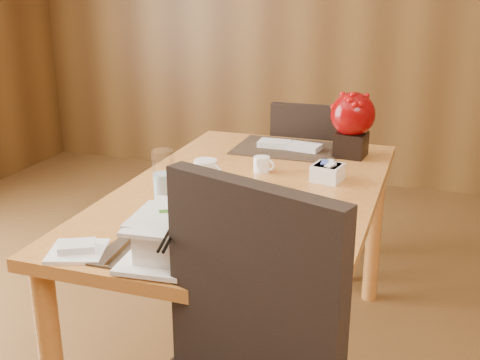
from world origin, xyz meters
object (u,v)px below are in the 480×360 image
(sugar_caddy, at_px, (327,173))
(far_chair, at_px, (314,178))
(dining_table, at_px, (249,214))
(berry_decor, at_px, (352,120))
(water_glass, at_px, (163,175))
(creamer_jug, at_px, (262,164))
(coffee_cup, at_px, (206,174))
(soup_setting, at_px, (185,238))
(bread_plate, at_px, (77,251))

(sugar_caddy, bearing_deg, far_chair, 105.01)
(dining_table, bearing_deg, berry_decor, 62.02)
(berry_decor, distance_m, far_chair, 0.59)
(water_glass, bearing_deg, dining_table, 39.08)
(creamer_jug, relative_size, sugar_caddy, 0.79)
(dining_table, bearing_deg, coffee_cup, 179.01)
(coffee_cup, relative_size, creamer_jug, 1.95)
(soup_setting, xyz_separation_m, creamer_jug, (-0.02, 0.80, -0.03))
(water_glass, bearing_deg, coffee_cup, 69.81)
(coffee_cup, bearing_deg, far_chair, 76.16)
(soup_setting, relative_size, bread_plate, 2.17)
(bread_plate, xyz_separation_m, far_chair, (0.34, 1.56, -0.25))
(berry_decor, bearing_deg, far_chair, 121.06)
(water_glass, bearing_deg, bread_plate, -95.80)
(coffee_cup, height_order, berry_decor, berry_decor)
(dining_table, xyz_separation_m, coffee_cup, (-0.17, 0.00, 0.14))
(coffee_cup, bearing_deg, soup_setting, -73.30)
(berry_decor, distance_m, bread_plate, 1.32)
(creamer_jug, xyz_separation_m, sugar_caddy, (0.26, -0.03, 0.00))
(soup_setting, distance_m, water_glass, 0.47)
(sugar_caddy, bearing_deg, creamer_jug, 174.24)
(coffee_cup, bearing_deg, sugar_caddy, 23.14)
(water_glass, relative_size, berry_decor, 0.64)
(dining_table, xyz_separation_m, far_chair, (0.05, 0.91, -0.14))
(dining_table, bearing_deg, bread_plate, -113.74)
(soup_setting, bearing_deg, far_chair, 83.61)
(coffee_cup, relative_size, bread_plate, 1.07)
(creamer_jug, bearing_deg, bread_plate, -91.37)
(berry_decor, bearing_deg, coffee_cup, -130.46)
(coffee_cup, xyz_separation_m, water_glass, (-0.07, -0.20, 0.05))
(coffee_cup, bearing_deg, creamer_jug, 53.32)
(berry_decor, xyz_separation_m, far_chair, (-0.23, 0.38, -0.40))
(water_glass, bearing_deg, berry_decor, 54.24)
(coffee_cup, height_order, water_glass, water_glass)
(dining_table, height_order, berry_decor, berry_decor)
(coffee_cup, height_order, sugar_caddy, coffee_cup)
(dining_table, distance_m, soup_setting, 0.61)
(dining_table, distance_m, bread_plate, 0.72)
(berry_decor, bearing_deg, soup_setting, -103.66)
(far_chair, bearing_deg, sugar_caddy, 103.21)
(dining_table, distance_m, creamer_jug, 0.24)
(water_glass, distance_m, bread_plate, 0.47)
(bread_plate, bearing_deg, coffee_cup, 79.68)
(water_glass, distance_m, far_chair, 1.19)
(sugar_caddy, xyz_separation_m, far_chair, (-0.19, 0.73, -0.27))
(sugar_caddy, bearing_deg, dining_table, -143.98)
(berry_decor, relative_size, far_chair, 0.30)
(soup_setting, xyz_separation_m, coffee_cup, (-0.18, 0.59, -0.02))
(creamer_jug, height_order, far_chair, far_chair)
(bread_plate, bearing_deg, berry_decor, 64.33)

